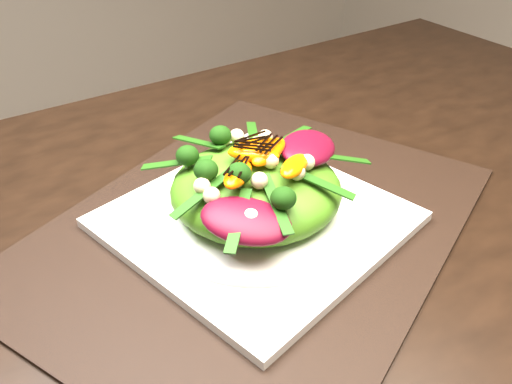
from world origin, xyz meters
TOP-DOWN VIEW (x-y plane):
  - dining_table at (0.00, 0.00)m, footprint 1.60×0.90m
  - placemat at (0.05, 0.01)m, footprint 0.64×0.57m
  - plate_base at (0.05, 0.01)m, footprint 0.34×0.34m
  - salad_bowl at (0.05, 0.01)m, footprint 0.23×0.23m
  - lettuce_mound at (0.05, 0.01)m, footprint 0.20×0.20m
  - radicchio_leaf at (0.11, 0.01)m, footprint 0.10×0.09m
  - orange_segment at (0.05, 0.04)m, footprint 0.06×0.02m
  - broccoli_floret at (-0.01, 0.04)m, footprint 0.04×0.04m
  - macadamia_nut at (0.07, -0.02)m, footprint 0.02×0.02m
  - balsamic_drizzle at (0.05, 0.04)m, footprint 0.04×0.00m

SIDE VIEW (x-z plane):
  - dining_table at x=0.00m, z-range 0.35..1.10m
  - placemat at x=0.05m, z-range 0.75..0.75m
  - plate_base at x=0.05m, z-range 0.75..0.76m
  - salad_bowl at x=0.05m, z-range 0.76..0.78m
  - lettuce_mound at x=0.05m, z-range 0.77..0.83m
  - radicchio_leaf at x=0.11m, z-range 0.82..0.84m
  - macadamia_nut at x=0.07m, z-range 0.83..0.85m
  - orange_segment at x=0.05m, z-range 0.83..0.85m
  - broccoli_floret at x=-0.01m, z-range 0.82..0.86m
  - balsamic_drizzle at x=0.05m, z-range 0.85..0.85m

